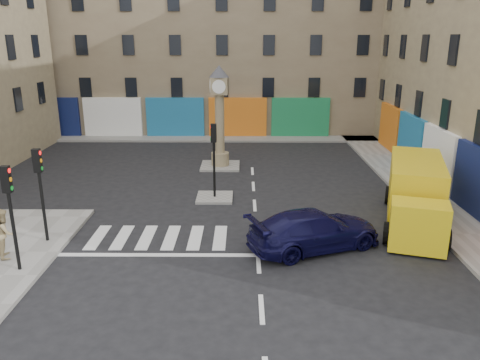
{
  "coord_description": "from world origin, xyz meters",
  "views": [
    {
      "loc": [
        -0.57,
        -14.31,
        7.88
      ],
      "look_at": [
        -0.7,
        4.72,
        2.0
      ],
      "focal_mm": 35.0,
      "sensor_mm": 36.0,
      "label": 1
    }
  ],
  "objects_px": {
    "yellow_van": "(416,193)",
    "pedestrian_tan": "(4,233)",
    "navy_sedan": "(315,230)",
    "traffic_light_island": "(214,149)",
    "traffic_light_left_far": "(40,180)",
    "traffic_light_left_near": "(10,202)",
    "clock_pillar": "(220,110)"
  },
  "relations": [
    {
      "from": "yellow_van",
      "to": "pedestrian_tan",
      "type": "relative_size",
      "value": 4.1
    },
    {
      "from": "navy_sedan",
      "to": "pedestrian_tan",
      "type": "bearing_deg",
      "value": 73.01
    },
    {
      "from": "traffic_light_island",
      "to": "yellow_van",
      "type": "xyz_separation_m",
      "value": [
        8.98,
        -2.93,
        -1.29
      ]
    },
    {
      "from": "traffic_light_left_far",
      "to": "pedestrian_tan",
      "type": "height_order",
      "value": "traffic_light_left_far"
    },
    {
      "from": "yellow_van",
      "to": "pedestrian_tan",
      "type": "bearing_deg",
      "value": -149.44
    },
    {
      "from": "traffic_light_left_near",
      "to": "clock_pillar",
      "type": "bearing_deg",
      "value": 65.45
    },
    {
      "from": "traffic_light_left_near",
      "to": "clock_pillar",
      "type": "height_order",
      "value": "clock_pillar"
    },
    {
      "from": "traffic_light_left_far",
      "to": "pedestrian_tan",
      "type": "relative_size",
      "value": 2.03
    },
    {
      "from": "traffic_light_island",
      "to": "pedestrian_tan",
      "type": "distance_m",
      "value": 10.02
    },
    {
      "from": "traffic_light_left_far",
      "to": "traffic_light_island",
      "type": "bearing_deg",
      "value": 40.6
    },
    {
      "from": "traffic_light_island",
      "to": "pedestrian_tan",
      "type": "height_order",
      "value": "traffic_light_island"
    },
    {
      "from": "traffic_light_left_near",
      "to": "traffic_light_island",
      "type": "relative_size",
      "value": 1.0
    },
    {
      "from": "traffic_light_left_far",
      "to": "navy_sedan",
      "type": "bearing_deg",
      "value": -1.8
    },
    {
      "from": "traffic_light_left_far",
      "to": "navy_sedan",
      "type": "xyz_separation_m",
      "value": [
        10.49,
        -0.33,
        -1.86
      ]
    },
    {
      "from": "traffic_light_island",
      "to": "navy_sedan",
      "type": "bearing_deg",
      "value": -53.85
    },
    {
      "from": "traffic_light_left_near",
      "to": "traffic_light_left_far",
      "type": "bearing_deg",
      "value": 90.0
    },
    {
      "from": "pedestrian_tan",
      "to": "clock_pillar",
      "type": "bearing_deg",
      "value": -54.85
    },
    {
      "from": "pedestrian_tan",
      "to": "traffic_light_left_near",
      "type": "bearing_deg",
      "value": -163.49
    },
    {
      "from": "traffic_light_island",
      "to": "clock_pillar",
      "type": "distance_m",
      "value": 6.07
    },
    {
      "from": "clock_pillar",
      "to": "traffic_light_island",
      "type": "bearing_deg",
      "value": -90.0
    },
    {
      "from": "yellow_van",
      "to": "traffic_light_left_far",
      "type": "bearing_deg",
      "value": -153.74
    },
    {
      "from": "navy_sedan",
      "to": "yellow_van",
      "type": "relative_size",
      "value": 0.7
    },
    {
      "from": "clock_pillar",
      "to": "pedestrian_tan",
      "type": "height_order",
      "value": "clock_pillar"
    },
    {
      "from": "navy_sedan",
      "to": "traffic_light_island",
      "type": "bearing_deg",
      "value": 13.75
    },
    {
      "from": "traffic_light_left_near",
      "to": "traffic_light_left_far",
      "type": "xyz_separation_m",
      "value": [
        0.0,
        2.4,
        0.0
      ]
    },
    {
      "from": "traffic_light_left_near",
      "to": "navy_sedan",
      "type": "bearing_deg",
      "value": 11.17
    },
    {
      "from": "traffic_light_left_near",
      "to": "navy_sedan",
      "type": "relative_size",
      "value": 0.71
    },
    {
      "from": "navy_sedan",
      "to": "yellow_van",
      "type": "bearing_deg",
      "value": -82.13
    },
    {
      "from": "traffic_light_left_near",
      "to": "traffic_light_left_far",
      "type": "distance_m",
      "value": 2.4
    },
    {
      "from": "traffic_light_left_far",
      "to": "pedestrian_tan",
      "type": "distance_m",
      "value": 2.28
    },
    {
      "from": "pedestrian_tan",
      "to": "yellow_van",
      "type": "bearing_deg",
      "value": -102.04
    },
    {
      "from": "navy_sedan",
      "to": "clock_pillar",
      "type": "bearing_deg",
      "value": -2.75
    }
  ]
}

